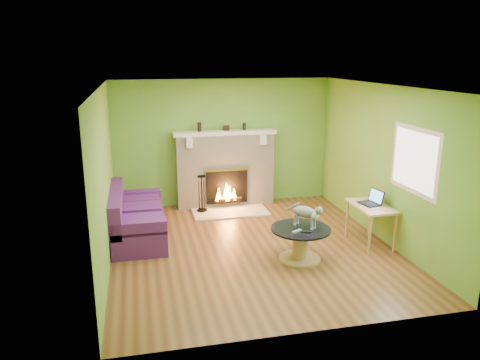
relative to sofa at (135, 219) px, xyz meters
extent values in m
plane|color=brown|center=(1.86, -0.86, -0.33)|extent=(5.00, 5.00, 0.00)
plane|color=white|center=(1.86, -0.86, 2.27)|extent=(5.00, 5.00, 0.00)
plane|color=#568E2E|center=(1.86, 1.64, 0.97)|extent=(5.00, 0.00, 5.00)
plane|color=#568E2E|center=(1.86, -3.36, 0.97)|extent=(5.00, 0.00, 5.00)
plane|color=#568E2E|center=(-0.39, -0.86, 0.97)|extent=(0.00, 5.00, 5.00)
plane|color=#568E2E|center=(4.11, -0.86, 0.97)|extent=(0.00, 5.00, 5.00)
plane|color=silver|center=(4.10, -1.76, 1.22)|extent=(0.00, 1.20, 1.20)
plane|color=white|center=(4.09, -1.76, 1.22)|extent=(0.00, 1.06, 1.06)
cube|color=beige|center=(1.86, 1.46, 0.42)|extent=(2.00, 0.35, 1.50)
cube|color=black|center=(1.86, 1.27, 0.11)|extent=(0.85, 0.03, 0.68)
cube|color=gold|center=(1.86, 1.26, 0.47)|extent=(0.91, 0.02, 0.04)
cylinder|color=black|center=(1.86, 1.24, -0.17)|extent=(0.55, 0.07, 0.07)
cube|color=silver|center=(1.86, 1.43, 1.21)|extent=(2.10, 0.28, 0.08)
cube|color=silver|center=(1.11, 1.25, 1.07)|extent=(0.12, 0.10, 0.20)
cube|color=silver|center=(2.61, 1.25, 1.07)|extent=(0.12, 0.10, 0.20)
cube|color=beige|center=(1.86, 0.94, -0.32)|extent=(1.50, 0.75, 0.03)
cube|color=silver|center=(1.86, 1.43, 1.21)|extent=(2.10, 0.28, 0.08)
cube|color=#4B1A64|center=(0.06, -0.01, -0.12)|extent=(0.86, 1.91, 0.43)
cube|color=#4B1A64|center=(-0.29, -0.01, 0.26)|extent=(0.20, 1.91, 0.54)
cube|color=#4B1A64|center=(0.06, -0.87, 0.16)|extent=(0.86, 0.20, 0.22)
cube|color=#4B1A64|center=(0.06, 0.85, 0.16)|extent=(0.86, 0.20, 0.22)
cube|color=#4B1A64|center=(0.11, -0.55, 0.16)|extent=(0.69, 0.51, 0.12)
cube|color=#4B1A64|center=(0.11, 0.09, 0.16)|extent=(0.69, 0.51, 0.12)
cube|color=#4B1A64|center=(0.11, 0.63, 0.16)|extent=(0.69, 0.51, 0.12)
cylinder|color=tan|center=(2.46, -1.48, -0.32)|extent=(0.64, 0.64, 0.03)
cylinder|color=tan|center=(2.46, -1.48, -0.08)|extent=(0.23, 0.23, 0.45)
cylinder|color=black|center=(2.46, -1.48, 0.17)|extent=(0.91, 0.91, 0.03)
cube|color=tan|center=(3.81, -1.13, 0.32)|extent=(0.53, 0.91, 0.04)
cylinder|color=tan|center=(3.59, -1.54, -0.01)|extent=(0.04, 0.04, 0.64)
cylinder|color=tan|center=(4.03, -1.54, -0.01)|extent=(0.04, 0.04, 0.64)
cylinder|color=tan|center=(3.59, -0.72, -0.01)|extent=(0.04, 0.04, 0.64)
cylinder|color=tan|center=(4.03, -0.72, -0.01)|extent=(0.04, 0.04, 0.64)
cube|color=#949497|center=(2.36, -1.60, 0.19)|extent=(0.17, 0.12, 0.02)
cube|color=black|center=(2.48, -1.66, 0.19)|extent=(0.16, 0.10, 0.02)
cylinder|color=black|center=(1.34, 1.46, 1.34)|extent=(0.08, 0.08, 0.18)
cylinder|color=black|center=(2.26, 1.46, 1.32)|extent=(0.07, 0.07, 0.14)
cube|color=black|center=(1.89, 1.46, 1.30)|extent=(0.12, 0.08, 0.10)
camera|label=1|loc=(0.10, -7.78, 2.72)|focal=35.00mm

